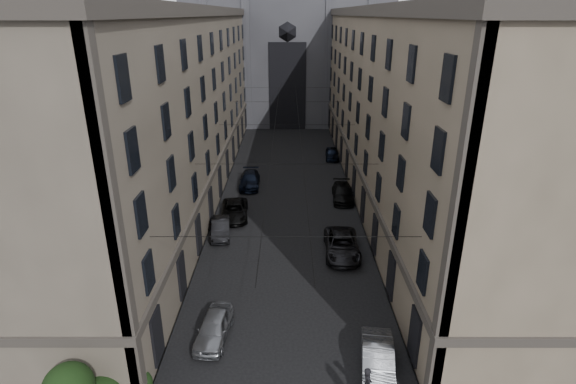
{
  "coord_description": "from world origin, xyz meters",
  "views": [
    {
      "loc": [
        0.13,
        -10.57,
        18.16
      ],
      "look_at": [
        0.12,
        11.94,
        9.2
      ],
      "focal_mm": 28.0,
      "sensor_mm": 36.0,
      "label": 1
    }
  ],
  "objects_px": {
    "gothic_tower": "(288,16)",
    "car_left_far": "(250,180)",
    "car_left_midnear": "(221,228)",
    "car_left_midfar": "(234,211)",
    "car_right_near": "(378,361)",
    "car_right_midnear": "(342,245)",
    "car_right_far": "(332,153)",
    "car_right_midfar": "(343,193)",
    "pedestrian": "(367,384)",
    "car_left_near": "(214,327)"
  },
  "relations": [
    {
      "from": "gothic_tower",
      "to": "car_left_far",
      "type": "distance_m",
      "value": 42.03
    },
    {
      "from": "car_left_midnear",
      "to": "car_left_midfar",
      "type": "distance_m",
      "value": 3.83
    },
    {
      "from": "gothic_tower",
      "to": "car_right_near",
      "type": "distance_m",
      "value": 68.79
    },
    {
      "from": "car_right_near",
      "to": "gothic_tower",
      "type": "bearing_deg",
      "value": 101.94
    },
    {
      "from": "car_left_midnear",
      "to": "car_left_midfar",
      "type": "relative_size",
      "value": 0.82
    },
    {
      "from": "car_right_midnear",
      "to": "car_right_far",
      "type": "bearing_deg",
      "value": 88.25
    },
    {
      "from": "car_right_near",
      "to": "car_left_far",
      "type": "bearing_deg",
      "value": 115.6
    },
    {
      "from": "car_right_midnear",
      "to": "car_right_midfar",
      "type": "distance_m",
      "value": 11.56
    },
    {
      "from": "car_right_near",
      "to": "car_right_midnear",
      "type": "bearing_deg",
      "value": 99.8
    },
    {
      "from": "car_right_far",
      "to": "car_right_near",
      "type": "bearing_deg",
      "value": -88.32
    },
    {
      "from": "car_left_far",
      "to": "car_right_midnear",
      "type": "bearing_deg",
      "value": -61.62
    },
    {
      "from": "pedestrian",
      "to": "car_right_midfar",
      "type": "bearing_deg",
      "value": -14.59
    },
    {
      "from": "car_left_midnear",
      "to": "pedestrian",
      "type": "bearing_deg",
      "value": -68.52
    },
    {
      "from": "car_left_near",
      "to": "car_right_midfar",
      "type": "xyz_separation_m",
      "value": [
        10.13,
        21.63,
        0.0
      ]
    },
    {
      "from": "car_right_near",
      "to": "car_right_midnear",
      "type": "height_order",
      "value": "car_right_midnear"
    },
    {
      "from": "pedestrian",
      "to": "car_left_far",
      "type": "bearing_deg",
      "value": 4.56
    },
    {
      "from": "car_left_near",
      "to": "car_right_far",
      "type": "height_order",
      "value": "car_left_near"
    },
    {
      "from": "car_left_midnear",
      "to": "car_right_midnear",
      "type": "relative_size",
      "value": 0.75
    },
    {
      "from": "car_right_midnear",
      "to": "pedestrian",
      "type": "height_order",
      "value": "pedestrian"
    },
    {
      "from": "car_left_far",
      "to": "car_right_far",
      "type": "bearing_deg",
      "value": 44.51
    },
    {
      "from": "car_left_midfar",
      "to": "car_right_midfar",
      "type": "xyz_separation_m",
      "value": [
        10.81,
        4.51,
        0.01
      ]
    },
    {
      "from": "car_left_near",
      "to": "car_left_midfar",
      "type": "height_order",
      "value": "car_left_near"
    },
    {
      "from": "car_left_far",
      "to": "car_right_midnear",
      "type": "distance_m",
      "value": 17.59
    },
    {
      "from": "pedestrian",
      "to": "car_left_midnear",
      "type": "bearing_deg",
      "value": 17.84
    },
    {
      "from": "car_left_midfar",
      "to": "car_left_far",
      "type": "xyz_separation_m",
      "value": [
        0.79,
        8.34,
        0.02
      ]
    },
    {
      "from": "car_right_midfar",
      "to": "car_right_far",
      "type": "relative_size",
      "value": 1.21
    },
    {
      "from": "car_left_far",
      "to": "pedestrian",
      "type": "distance_m",
      "value": 31.24
    },
    {
      "from": "gothic_tower",
      "to": "car_left_near",
      "type": "distance_m",
      "value": 66.05
    },
    {
      "from": "gothic_tower",
      "to": "car_right_midfar",
      "type": "bearing_deg",
      "value": -82.12
    },
    {
      "from": "car_left_near",
      "to": "car_left_midfar",
      "type": "distance_m",
      "value": 17.14
    },
    {
      "from": "car_left_far",
      "to": "car_right_midfar",
      "type": "height_order",
      "value": "car_left_far"
    },
    {
      "from": "gothic_tower",
      "to": "car_right_midfar",
      "type": "relative_size",
      "value": 11.11
    },
    {
      "from": "car_left_far",
      "to": "car_left_midnear",
      "type": "bearing_deg",
      "value": -98.53
    },
    {
      "from": "car_left_midnear",
      "to": "car_right_midnear",
      "type": "bearing_deg",
      "value": -24.62
    },
    {
      "from": "car_left_far",
      "to": "car_right_midnear",
      "type": "height_order",
      "value": "car_right_midnear"
    },
    {
      "from": "car_left_far",
      "to": "car_right_midnear",
      "type": "relative_size",
      "value": 0.9
    },
    {
      "from": "gothic_tower",
      "to": "car_right_midnear",
      "type": "distance_m",
      "value": 56.32
    },
    {
      "from": "car_left_midfar",
      "to": "car_left_near",
      "type": "bearing_deg",
      "value": -92.07
    },
    {
      "from": "car_left_near",
      "to": "car_right_near",
      "type": "height_order",
      "value": "car_right_near"
    },
    {
      "from": "car_left_far",
      "to": "car_right_far",
      "type": "xyz_separation_m",
      "value": [
        10.21,
        10.43,
        -0.03
      ]
    },
    {
      "from": "car_right_near",
      "to": "car_right_far",
      "type": "bearing_deg",
      "value": 96.1
    },
    {
      "from": "gothic_tower",
      "to": "car_left_far",
      "type": "relative_size",
      "value": 10.94
    },
    {
      "from": "car_left_far",
      "to": "gothic_tower",
      "type": "bearing_deg",
      "value": 82.62
    },
    {
      "from": "car_right_midnear",
      "to": "pedestrian",
      "type": "bearing_deg",
      "value": -89.81
    },
    {
      "from": "car_left_near",
      "to": "car_left_far",
      "type": "distance_m",
      "value": 25.47
    },
    {
      "from": "car_left_midnear",
      "to": "car_right_midfar",
      "type": "xyz_separation_m",
      "value": [
        11.59,
        8.25,
        0.03
      ]
    },
    {
      "from": "gothic_tower",
      "to": "car_left_far",
      "type": "xyz_separation_m",
      "value": [
        -4.2,
        -38.2,
        -17.03
      ]
    },
    {
      "from": "car_right_midnear",
      "to": "car_right_far",
      "type": "xyz_separation_m",
      "value": [
        1.55,
        25.75,
        -0.08
      ]
    },
    {
      "from": "car_right_far",
      "to": "car_left_far",
      "type": "bearing_deg",
      "value": -131.11
    },
    {
      "from": "car_left_far",
      "to": "car_right_near",
      "type": "xyz_separation_m",
      "value": [
        9.14,
        -28.28,
        0.03
      ]
    }
  ]
}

